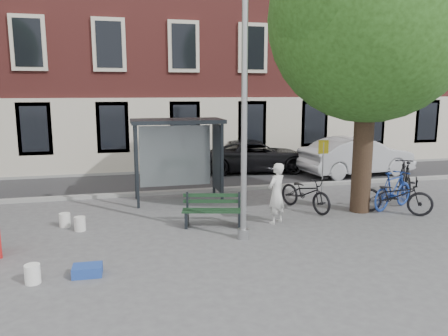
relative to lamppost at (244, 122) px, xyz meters
name	(u,v)px	position (x,y,z in m)	size (l,w,h in m)	color
ground	(243,238)	(0.00, 0.00, -2.78)	(90.00, 90.00, 0.00)	#4C4C4F
road	(193,181)	(0.00, 7.00, -2.78)	(40.00, 4.00, 0.01)	#28282B
curb_near	(203,190)	(0.00, 5.00, -2.72)	(40.00, 0.25, 0.12)	gray
curb_far	(185,170)	(0.00, 9.00, -2.72)	(40.00, 0.25, 0.12)	gray
building_row	(171,19)	(0.00, 13.00, 4.22)	(30.00, 8.00, 14.00)	brown
lamppost	(244,122)	(0.00, 0.00, 0.00)	(0.28, 0.35, 6.11)	#9EA0A3
tree_right	(373,11)	(4.01, 1.38, 2.83)	(5.76, 5.60, 8.20)	black
bus_shelter	(189,141)	(-0.61, 4.11, -0.87)	(2.85, 1.45, 2.62)	#1E2328
painter	(276,193)	(1.20, 1.00, -1.97)	(0.59, 0.39, 1.63)	silver
bench	(213,212)	(-0.49, 1.15, -2.41)	(1.67, 0.88, 0.82)	#1E2328
bike_a	(395,195)	(4.81, 1.03, -2.24)	(0.72, 2.06, 1.08)	black
bike_b	(393,190)	(5.10, 1.51, -2.21)	(0.54, 1.91, 1.15)	navy
bike_c	(305,193)	(2.50, 2.02, -2.26)	(0.69, 1.99, 1.05)	black
bike_d	(405,178)	(6.50, 2.88, -2.17)	(0.57, 2.03, 1.22)	black
car_dark	(256,156)	(3.00, 8.37, -2.09)	(2.29, 4.97, 1.38)	black
car_silver	(357,156)	(6.85, 6.55, -1.99)	(1.68, 4.81, 1.59)	#B8B9C0
blue_crate	(87,270)	(-3.50, -1.32, -2.68)	(0.55, 0.40, 0.20)	#214299
bucket_a	(33,274)	(-4.45, -1.44, -2.60)	(0.28, 0.28, 0.36)	white
bucket_b	(80,224)	(-3.85, 1.56, -2.60)	(0.28, 0.28, 0.36)	silver
bucket_c	(65,220)	(-4.25, 2.00, -2.60)	(0.28, 0.28, 0.36)	white
notice_sign	(323,156)	(3.59, 3.13, -1.38)	(0.33, 0.07, 1.93)	#9EA0A3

